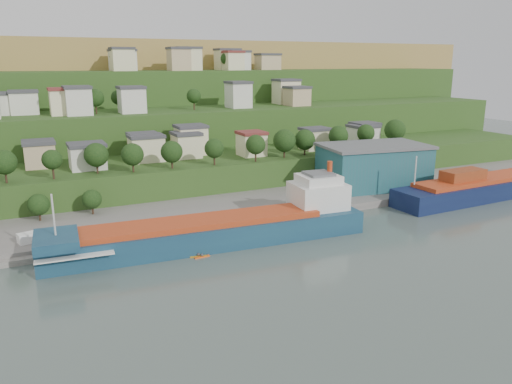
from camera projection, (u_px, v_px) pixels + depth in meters
ground at (284, 247)px, 106.93m from camera, size 500.00×500.00×0.00m
quay at (299, 203)px, 139.71m from camera, size 220.00×26.00×4.00m
pebble_beach at (0, 253)px, 103.26m from camera, size 40.00×18.00×2.40m
hillside at (126, 139)px, 254.22m from camera, size 360.00×210.76×96.00m
cargo_ship_near at (221, 231)px, 108.32m from camera, size 70.45×15.52×17.95m
cargo_ship_far at (495, 186)px, 147.20m from camera, size 66.87×13.63×18.06m
warehouse at (373, 165)px, 149.04m from camera, size 33.27×22.98×12.80m
caravan at (34, 238)px, 104.41m from camera, size 6.55×4.01×2.85m
dinghy at (35, 247)px, 102.51m from camera, size 4.02×1.71×0.79m
kayak_orange at (202, 256)px, 101.13m from camera, size 3.28×0.86×0.81m
kayak_yellow at (198, 256)px, 101.35m from camera, size 3.46×1.48×0.86m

